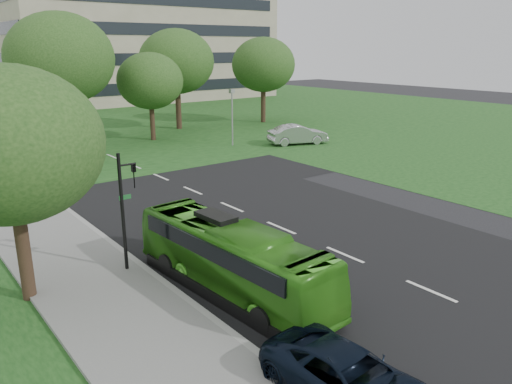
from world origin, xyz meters
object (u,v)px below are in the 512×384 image
tree_park_d (176,62)px  camera_pole (232,109)px  sedan (298,134)px  tree_side_near (9,145)px  tree_park_c (150,81)px  bus (232,259)px  tree_park_b (61,58)px  traffic_light (126,203)px  tree_park_e (263,65)px  suv (349,378)px  office_building (139,18)px

tree_park_d → camera_pole: bearing=-94.8°
camera_pole → sedan: bearing=-32.1°
tree_park_d → tree_side_near: tree_park_d is taller
tree_park_c → bus: size_ratio=0.89×
tree_side_near → sedan: size_ratio=1.51×
tree_park_c → sedan: 13.87m
tree_park_b → bus: 28.74m
traffic_light → camera_pole: size_ratio=0.96×
sedan → tree_park_e: bearing=-6.4°
tree_park_b → suv: bearing=-97.8°
office_building → bus: size_ratio=4.58×
tree_park_b → tree_side_near: (-9.31, -24.08, -2.03)m
tree_park_e → suv: tree_park_e is taller
bus → traffic_light: size_ratio=1.91×
tree_park_e → traffic_light: 39.32m
tree_park_b → sedan: size_ratio=2.10×
tree_park_d → tree_park_c: bearing=-140.4°
tree_park_e → bus: size_ratio=1.05×
tree_side_near → camera_pole: 27.79m
tree_park_d → traffic_light: bearing=-122.6°
office_building → bus: (-27.38, -63.64, -11.28)m
office_building → tree_park_c: size_ratio=5.17×
sedan → camera_pole: bearing=77.6°
traffic_light → tree_park_b: bearing=73.4°
tree_park_c → tree_park_e: size_ratio=0.84×
tree_park_b → tree_park_e: tree_park_b is taller
tree_park_c → tree_side_near: tree_side_near is taller
tree_park_d → suv: tree_park_d is taller
tree_park_c → sedan: (8.98, -9.61, -4.41)m
bus → camera_pole: camera_pole is taller
traffic_light → office_building: bearing=60.5°
tree_side_near → bus: tree_side_near is taller
bus → suv: 6.45m
tree_park_e → tree_side_near: (-31.85, -27.02, -1.00)m
suv → office_building: bearing=64.9°
office_building → tree_park_e: office_building is taller
tree_park_b → camera_pole: bearing=-27.6°
office_building → tree_park_c: 39.52m
tree_park_c → camera_pole: 8.11m
tree_park_b → tree_park_c: (7.67, 0.43, -2.04)m
tree_park_d → tree_side_near: (-22.05, -28.71, -1.46)m
suv → camera_pole: camera_pole is taller
tree_park_e → sedan: bearing=-115.9°
tree_park_c → camera_pole: bearing=-57.8°
office_building → tree_side_near: office_building is taller
sedan → traffic_light: size_ratio=1.12×
tree_park_b → suv: (-4.67, -34.19, -6.66)m
tree_park_d → tree_park_e: bearing=-9.8°
tree_side_near → suv: 12.05m
suv → tree_park_c: bearing=67.4°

